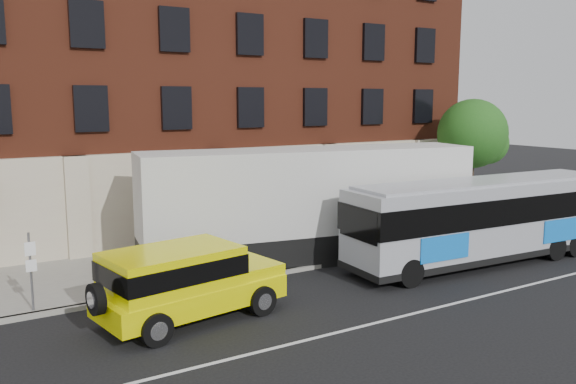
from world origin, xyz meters
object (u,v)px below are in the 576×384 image
sign_pole (31,268)px  street_tree (473,136)px  yellow_suv (183,279)px  shipping_container (310,205)px  city_bus (485,217)px

sign_pole → street_tree: (22.04, 3.34, 2.96)m
yellow_suv → shipping_container: 7.71m
street_tree → shipping_container: bearing=-168.7°
sign_pole → street_tree: street_tree is taller
yellow_suv → shipping_container: shipping_container is taller
yellow_suv → city_bus: bearing=-0.9°
street_tree → yellow_suv: street_tree is taller
sign_pole → shipping_container: bearing=5.6°
street_tree → yellow_suv: size_ratio=1.07×
street_tree → shipping_container: (-11.66, -2.32, -2.22)m
street_tree → shipping_container: 12.10m
city_bus → shipping_container: (-5.57, 3.84, 0.38)m
sign_pole → city_bus: city_bus is taller
shipping_container → street_tree: bearing=11.3°
street_tree → city_bus: bearing=-134.7°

